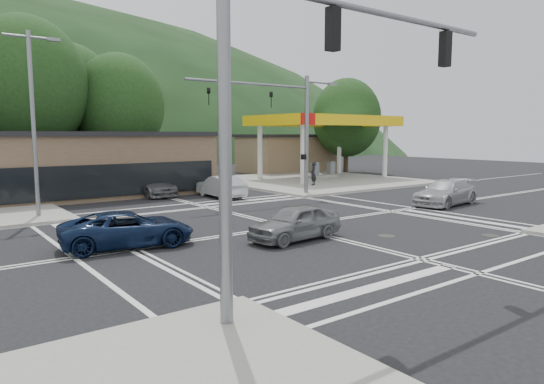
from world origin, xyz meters
TOP-DOWN VIEW (x-y plane):
  - ground at (0.00, 0.00)m, footprint 120.00×120.00m
  - sidewalk_ne at (15.00, 15.00)m, footprint 16.00×16.00m
  - gas_station_canopy at (16.99, 15.99)m, footprint 12.32×8.34m
  - convenience_store at (20.00, 25.00)m, footprint 10.00×6.00m
  - commercial_row at (-8.00, 17.00)m, footprint 24.00×8.00m
  - tree_n_b at (-6.00, 24.00)m, footprint 9.00×9.00m
  - tree_n_c at (1.00, 24.00)m, footprint 7.60×7.60m
  - tree_n_e at (-2.00, 28.00)m, footprint 8.40×8.40m
  - tree_ne at (24.00, 20.00)m, footprint 7.20×7.20m
  - streetlight_nw at (-8.44, 9.00)m, footprint 2.50×0.25m
  - signal_mast_ne at (6.95, 8.20)m, footprint 11.65×0.30m
  - signal_mast_sw at (-6.39, -8.20)m, footprint 9.14×0.28m
  - car_blue_west at (-7.13, 0.50)m, footprint 5.09×2.93m
  - car_grey_center at (-1.44, -2.29)m, footprint 4.17×1.97m
  - car_silver_east at (11.65, -0.30)m, footprint 5.22×2.59m
  - car_queue_a at (2.82, 10.51)m, footprint 1.68×4.43m
  - car_queue_b at (2.79, 16.99)m, footprint 1.60×3.89m
  - car_northbound at (-0.50, 14.09)m, footprint 2.15×5.02m
  - pedestrian at (11.80, 11.52)m, footprint 0.78×0.71m

SIDE VIEW (x-z plane):
  - ground at x=0.00m, z-range 0.00..0.00m
  - sidewalk_ne at x=15.00m, z-range 0.00..0.15m
  - car_queue_b at x=2.79m, z-range 0.00..1.32m
  - car_blue_west at x=-7.13m, z-range 0.00..1.34m
  - car_grey_center at x=-1.44m, z-range 0.00..1.38m
  - car_queue_a at x=2.82m, z-range 0.00..1.44m
  - car_northbound at x=-0.50m, z-range 0.00..1.44m
  - car_silver_east at x=11.65m, z-range 0.00..1.46m
  - pedestrian at x=11.80m, z-range 0.15..1.94m
  - convenience_store at x=20.00m, z-range 0.00..3.80m
  - commercial_row at x=-8.00m, z-range 0.00..4.00m
  - gas_station_canopy at x=16.99m, z-range 2.17..7.92m
  - streetlight_nw at x=-8.44m, z-range 0.55..9.55m
  - signal_mast_ne at x=6.95m, z-range 1.07..9.07m
  - signal_mast_sw at x=-6.39m, z-range 1.12..9.12m
  - tree_ne at x=24.00m, z-range 0.85..10.84m
  - tree_n_c at x=1.00m, z-range 1.06..11.93m
  - tree_n_e at x=-2.00m, z-range 1.15..13.13m
  - tree_n_b at x=-6.00m, z-range 1.30..14.28m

